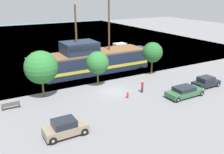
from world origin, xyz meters
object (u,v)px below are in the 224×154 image
at_px(moored_boat_outer, 121,49).
at_px(fire_hydrant, 128,95).
at_px(parked_car_curb_rear, 185,92).
at_px(pedestrian_walking_near, 142,87).
at_px(parked_car_curb_mid, 65,128).
at_px(pirate_ship, 94,60).
at_px(parked_car_curb_front, 206,82).
at_px(moored_boat_dockside, 41,58).
at_px(bench_promenade_east, 11,105).

distance_m(moored_boat_outer, fire_hydrant, 24.16).
xyz_separation_m(parked_car_curb_rear, pedestrian_walking_near, (-3.69, 3.70, 0.13)).
distance_m(moored_boat_outer, parked_car_curb_mid, 33.16).
relative_size(parked_car_curb_rear, pedestrian_walking_near, 3.07).
relative_size(pirate_ship, fire_hydrant, 24.61).
relative_size(pirate_ship, pedestrian_walking_near, 11.86).
bearing_deg(parked_car_curb_front, moored_boat_outer, 88.17).
distance_m(moored_boat_dockside, bench_promenade_east, 20.16).
bearing_deg(parked_car_curb_mid, fire_hydrant, 24.48).
distance_m(pirate_ship, bench_promenade_east, 16.56).
bearing_deg(parked_car_curb_rear, moored_boat_outer, 76.64).
distance_m(pirate_ship, parked_car_curb_front, 17.38).
relative_size(moored_boat_dockside, pedestrian_walking_near, 3.57).
relative_size(parked_car_curb_front, bench_promenade_east, 2.03).
height_order(moored_boat_dockside, bench_promenade_east, moored_boat_dockside).
distance_m(pirate_ship, moored_boat_outer, 13.83).
height_order(parked_car_curb_rear, bench_promenade_east, parked_car_curb_rear).
bearing_deg(moored_boat_outer, pedestrian_walking_near, -114.80).
distance_m(moored_boat_outer, parked_car_curb_rear, 24.70).
xyz_separation_m(moored_boat_dockside, fire_hydrant, (4.69, -22.28, -0.24)).
distance_m(parked_car_curb_front, fire_hydrant, 11.49).
height_order(fire_hydrant, pedestrian_walking_near, pedestrian_walking_near).
distance_m(parked_car_curb_front, bench_promenade_east, 24.84).
relative_size(moored_boat_outer, parked_car_curb_mid, 1.59).
bearing_deg(parked_car_curb_mid, bench_promenade_east, 112.51).
relative_size(pirate_ship, parked_car_curb_mid, 4.84).
bearing_deg(moored_boat_dockside, pedestrian_walking_near, -71.31).
distance_m(parked_car_curb_mid, bench_promenade_east, 8.81).
height_order(bench_promenade_east, pedestrian_walking_near, pedestrian_walking_near).
bearing_deg(fire_hydrant, parked_car_curb_rear, -25.97).
bearing_deg(parked_car_curb_mid, parked_car_curb_front, 6.11).
relative_size(parked_car_curb_mid, pedestrian_walking_near, 2.45).
distance_m(moored_boat_dockside, fire_hydrant, 22.77).
height_order(pirate_ship, parked_car_curb_rear, pirate_ship).
bearing_deg(parked_car_curb_front, pirate_ship, 124.74).
xyz_separation_m(pirate_ship, fire_hydrant, (-1.41, -12.17, -1.51)).
relative_size(bench_promenade_east, pedestrian_walking_near, 1.21).
relative_size(moored_boat_dockside, parked_car_curb_mid, 1.46).
xyz_separation_m(moored_boat_dockside, moored_boat_outer, (16.72, -1.32, 0.15)).
relative_size(pirate_ship, moored_boat_dockside, 3.32).
bearing_deg(pirate_ship, parked_car_curb_rear, -72.14).
xyz_separation_m(pirate_ship, bench_promenade_east, (-14.24, -8.33, -1.48)).
bearing_deg(moored_boat_outer, parked_car_curb_mid, -130.38).
xyz_separation_m(moored_boat_dockside, parked_car_curb_rear, (11.01, -25.35, 0.02)).
relative_size(pirate_ship, parked_car_curb_front, 4.82).
bearing_deg(parked_car_curb_front, fire_hydrant, 169.54).
relative_size(pirate_ship, moored_boat_outer, 3.05).
bearing_deg(pirate_ship, parked_car_curb_mid, -123.41).
bearing_deg(moored_boat_dockside, pirate_ship, -58.89).
xyz_separation_m(pirate_ship, parked_car_curb_front, (9.88, -14.25, -1.21)).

